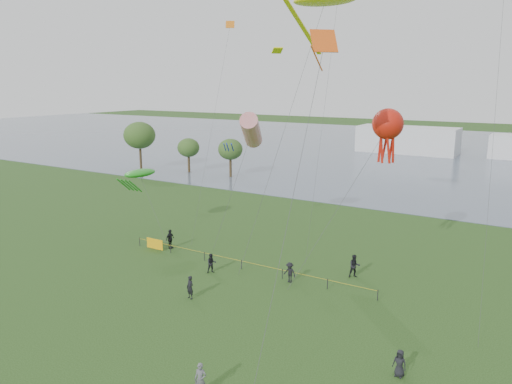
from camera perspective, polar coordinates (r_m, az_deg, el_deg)
The scene contains 17 objects.
ground_plane at distance 31.27m, azimuth -10.19°, elevation -17.94°, with size 400.00×400.00×0.00m, color #1C3A12.
lake at distance 122.22m, azimuth 22.88°, elevation 4.01°, with size 400.00×120.00×0.08m, color slate.
pavilion_left at distance 119.44m, azimuth 16.91°, elevation 5.72°, with size 22.00×8.00×6.00m, color silver.
trees at distance 90.01m, azimuth -9.94°, elevation 5.78°, with size 22.39×8.40×8.88m.
fence at distance 46.69m, azimuth -7.99°, elevation -6.67°, with size 24.07×0.07×1.05m.
kite_flyer at distance 27.32m, azimuth -6.36°, elevation -20.52°, with size 0.64×0.42×1.76m, color #5B5C63.
spectator_a at distance 42.53m, azimuth -5.11°, elevation -8.12°, with size 0.81×0.63×1.67m, color black.
spectator_b at distance 40.53m, azimuth 3.87°, elevation -9.15°, with size 1.08×0.62×1.68m, color black.
spectator_c at distance 49.02m, azimuth -9.80°, elevation -5.32°, with size 1.12×0.46×1.90m, color black.
spectator_d at distance 29.68m, azimuth 16.10°, elevation -18.29°, with size 0.76×0.49×1.56m, color black.
spectator_f at distance 37.88m, azimuth -7.54°, elevation -10.76°, with size 0.64×0.42×1.74m, color black.
spectator_g at distance 42.17m, azimuth 11.19°, elevation -8.31°, with size 0.94×0.73×1.93m, color black.
kite_stingray at distance 45.14m, azimuth 7.78°, elevation 20.85°, with size 6.32×10.25×22.93m.
kite_windsock at distance 48.18m, azimuth -0.56°, elevation 7.04°, with size 4.21×6.42×13.11m.
kite_creature at distance 52.85m, azimuth -13.15°, elevation 2.07°, with size 5.83×4.45×6.97m.
kite_octopus at distance 38.66m, azimuth 14.82°, elevation 7.43°, with size 6.82×6.05×13.86m.
kite_delta at distance 29.01m, azimuth 7.38°, elevation 15.10°, with size 1.60×9.89×18.65m.
Camera 1 is at (18.46, -19.80, 15.67)m, focal length 35.00 mm.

